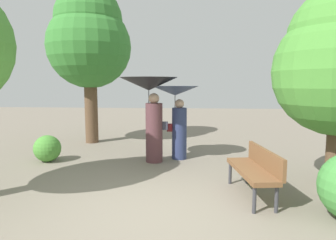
{
  "coord_description": "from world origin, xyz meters",
  "views": [
    {
      "loc": [
        0.62,
        -4.21,
        1.92
      ],
      "look_at": [
        0.0,
        3.49,
        1.0
      ],
      "focal_mm": 31.57,
      "sensor_mm": 36.0,
      "label": 1
    }
  ],
  "objects_px": {
    "tree_mid_left": "(89,38)",
    "park_bench": "(256,167)",
    "person_left": "(150,98)",
    "person_right": "(177,106)"
  },
  "relations": [
    {
      "from": "tree_mid_left",
      "to": "park_bench",
      "type": "bearing_deg",
      "value": -45.42
    },
    {
      "from": "person_left",
      "to": "tree_mid_left",
      "type": "height_order",
      "value": "tree_mid_left"
    },
    {
      "from": "person_right",
      "to": "tree_mid_left",
      "type": "distance_m",
      "value": 4.08
    },
    {
      "from": "person_right",
      "to": "tree_mid_left",
      "type": "bearing_deg",
      "value": 48.21
    },
    {
      "from": "park_bench",
      "to": "person_left",
      "type": "bearing_deg",
      "value": -143.62
    },
    {
      "from": "person_right",
      "to": "person_left",
      "type": "bearing_deg",
      "value": 111.68
    },
    {
      "from": "person_right",
      "to": "tree_mid_left",
      "type": "xyz_separation_m",
      "value": [
        -2.93,
        1.98,
        2.02
      ]
    },
    {
      "from": "person_left",
      "to": "tree_mid_left",
      "type": "bearing_deg",
      "value": 36.91
    },
    {
      "from": "person_left",
      "to": "tree_mid_left",
      "type": "relative_size",
      "value": 0.41
    },
    {
      "from": "person_right",
      "to": "tree_mid_left",
      "type": "height_order",
      "value": "tree_mid_left"
    }
  ]
}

